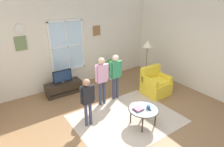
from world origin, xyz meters
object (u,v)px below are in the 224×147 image
at_px(television, 62,76).
at_px(coffee_table, 143,110).
at_px(person_green_shirt, 115,72).
at_px(person_pink_shirt, 102,76).
at_px(armchair, 155,84).
at_px(book_stack, 138,109).
at_px(tv_stand, 64,88).
at_px(floor_lamp, 147,48).
at_px(remote_near_books, 149,109).
at_px(cup, 148,107).
at_px(person_black_shirt, 87,97).
at_px(potted_plant_by_window, 112,66).

xyz_separation_m(television, coffee_table, (1.01, -2.64, -0.20)).
xyz_separation_m(person_green_shirt, person_pink_shirt, (-0.51, -0.04, 0.02)).
relative_size(armchair, book_stack, 3.48).
xyz_separation_m(tv_stand, floor_lamp, (2.64, -1.01, 1.14)).
relative_size(armchair, person_pink_shirt, 0.61).
relative_size(remote_near_books, person_green_shirt, 0.10).
distance_m(book_stack, cup, 0.26).
xyz_separation_m(remote_near_books, person_black_shirt, (-1.21, 0.83, 0.32)).
xyz_separation_m(tv_stand, person_black_shirt, (-0.11, -1.90, 0.59)).
height_order(cup, potted_plant_by_window, potted_plant_by_window).
relative_size(tv_stand, book_stack, 4.53).
xyz_separation_m(cup, potted_plant_by_window, (0.81, 2.75, 0.04)).
height_order(tv_stand, armchair, armchair).
bearing_deg(armchair, remote_near_books, -141.73).
bearing_deg(potted_plant_by_window, person_green_shirt, -120.05).
distance_m(tv_stand, person_black_shirt, 1.99).
height_order(person_black_shirt, floor_lamp, floor_lamp).
bearing_deg(cup, person_pink_shirt, 106.34).
height_order(armchair, person_black_shirt, person_black_shirt).
xyz_separation_m(armchair, person_green_shirt, (-1.25, 0.47, 0.56)).
xyz_separation_m(armchair, person_black_shirt, (-2.56, -0.23, 0.46)).
height_order(tv_stand, potted_plant_by_window, potted_plant_by_window).
bearing_deg(person_green_shirt, potted_plant_by_window, 59.95).
xyz_separation_m(television, remote_near_books, (1.10, -2.73, -0.16)).
bearing_deg(floor_lamp, tv_stand, 159.01).
relative_size(person_green_shirt, potted_plant_by_window, 1.74).
xyz_separation_m(tv_stand, remote_near_books, (1.10, -2.73, 0.26)).
bearing_deg(television, person_black_shirt, -93.20).
relative_size(person_black_shirt, potted_plant_by_window, 1.55).
xyz_separation_m(coffee_table, cup, (0.11, -0.05, 0.08)).
bearing_deg(armchair, person_green_shirt, 159.36).
relative_size(coffee_table, person_pink_shirt, 0.52).
xyz_separation_m(coffee_table, person_green_shirt, (0.19, 1.44, 0.46)).
distance_m(armchair, person_green_shirt, 1.44).
height_order(book_stack, potted_plant_by_window, potted_plant_by_window).
distance_m(coffee_table, person_green_shirt, 1.53).
bearing_deg(potted_plant_by_window, person_black_shirt, -136.22).
bearing_deg(tv_stand, person_pink_shirt, -60.83).
height_order(person_green_shirt, person_pink_shirt, person_pink_shirt).
bearing_deg(remote_near_books, person_black_shirt, 145.35).
height_order(remote_near_books, floor_lamp, floor_lamp).
distance_m(cup, potted_plant_by_window, 2.86).
relative_size(tv_stand, person_black_shirt, 0.90).
bearing_deg(armchair, coffee_table, -145.89).
xyz_separation_m(person_pink_shirt, floor_lamp, (1.94, 0.23, 0.44)).
bearing_deg(coffee_table, potted_plant_by_window, 71.24).
bearing_deg(potted_plant_by_window, cup, -106.35).
bearing_deg(person_green_shirt, remote_near_books, -93.76).
distance_m(armchair, remote_near_books, 1.72).
xyz_separation_m(tv_stand, person_pink_shirt, (0.69, -1.24, 0.70)).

